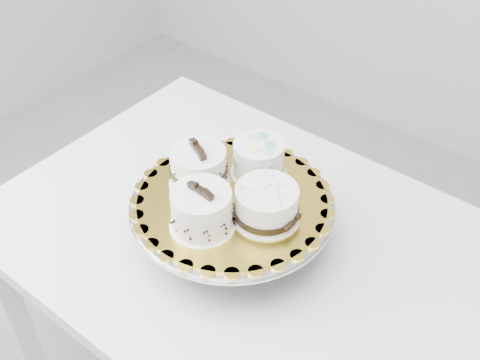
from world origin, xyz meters
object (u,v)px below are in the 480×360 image
Objects in this scene: cake_swirl at (202,210)px; cake_dots at (259,158)px; cake_stand at (232,214)px; cake_ribbon at (267,205)px; table at (259,270)px; cake_banded at (199,169)px; cake_board at (232,200)px.

cake_dots is at bearing 97.61° from cake_swirl.
cake_ribbon reaches higher than cake_stand.
cake_swirl is (0.00, -0.09, 0.08)m from cake_stand.
cake_ribbon is at bearing -38.85° from cake_dots.
table is 7.72× the size of cake_banded.
cake_board is 3.02× the size of cake_swirl.
table is at bearing 33.42° from cake_board.
cake_stand is at bearing -116.57° from cake_board.
cake_banded reaches higher than table.
table is at bearing -41.65° from cake_dots.
cake_board is (0.00, 0.00, 0.04)m from cake_stand.
cake_stand is at bearing 95.77° from cake_swirl.
cake_banded is at bearing -177.52° from cake_stand.
cake_dots is at bearing 132.73° from cake_ribbon.
cake_dots is (0.07, 0.10, 0.00)m from cake_banded.
cake_swirl is at bearing -131.92° from cake_ribbon.
cake_swirl reaches higher than cake_board.
table is 2.83× the size of cake_stand.
cake_board is 0.10m from cake_swirl.
cake_board reaches higher than table.
cake_stand is 0.12m from cake_swirl.
cake_ribbon is (0.03, -0.03, 0.23)m from table.
cake_swirl is 0.83× the size of cake_banded.
table is 0.27m from cake_banded.
cake_dots is at bearing 94.71° from cake_board.
cake_dots is at bearing 131.36° from table.
cake_dots is (-0.01, 0.09, 0.04)m from cake_board.
cake_swirl is (0.00, -0.09, 0.04)m from cake_board.
cake_banded reaches higher than cake_dots.
cake_board is 2.51× the size of cake_banded.
cake_board is at bearing 29.63° from cake_banded.
cake_banded is 1.08× the size of cake_ribbon.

